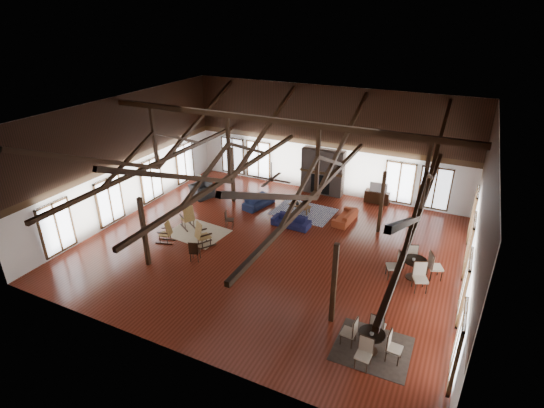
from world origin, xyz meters
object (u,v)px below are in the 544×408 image
at_px(cafe_table_far, 415,266).
at_px(tv_console, 377,197).
at_px(coffee_table, 300,206).
at_px(sofa_navy_front, 291,221).
at_px(armchair, 202,190).
at_px(sofa_orange, 345,216).
at_px(cafe_table_near, 371,339).
at_px(sofa_navy_left, 259,201).

xyz_separation_m(cafe_table_far, tv_console, (-2.95, 6.44, -0.24)).
height_order(coffee_table, cafe_table_far, cafe_table_far).
bearing_deg(sofa_navy_front, cafe_table_far, -15.11).
distance_m(sofa_navy_front, armchair, 6.00).
height_order(sofa_orange, armchair, armchair).
relative_size(sofa_orange, armchair, 1.59).
xyz_separation_m(cafe_table_near, tv_console, (-2.38, 11.11, -0.17)).
xyz_separation_m(sofa_orange, cafe_table_near, (3.29, -8.19, 0.23)).
bearing_deg(sofa_navy_left, tv_console, -46.54).
bearing_deg(tv_console, cafe_table_far, -65.38).
relative_size(sofa_navy_left, armchair, 1.61).
height_order(cafe_table_near, cafe_table_far, cafe_table_far).
bearing_deg(armchair, sofa_orange, -64.00).
bearing_deg(tv_console, armchair, -158.64).
xyz_separation_m(coffee_table, cafe_table_far, (6.30, -3.48, 0.20)).
xyz_separation_m(sofa_navy_front, cafe_table_far, (6.08, -1.86, 0.29)).
xyz_separation_m(cafe_table_near, cafe_table_far, (0.57, 4.67, 0.07)).
xyz_separation_m(sofa_orange, cafe_table_far, (3.86, -3.52, 0.30)).
bearing_deg(sofa_navy_front, sofa_orange, 38.69).
distance_m(sofa_orange, armchair, 8.15).
height_order(cafe_table_near, tv_console, cafe_table_near).
relative_size(sofa_navy_left, tv_console, 1.45).
distance_m(sofa_orange, cafe_table_far, 5.23).
height_order(armchair, cafe_table_near, cafe_table_near).
distance_m(sofa_navy_front, tv_console, 5.55).
distance_m(sofa_navy_front, cafe_table_far, 6.37).
bearing_deg(cafe_table_near, tv_console, 102.11).
height_order(sofa_navy_front, armchair, armchair).
height_order(sofa_navy_front, coffee_table, sofa_navy_front).
height_order(sofa_navy_left, cafe_table_near, cafe_table_near).
relative_size(sofa_navy_front, cafe_table_near, 0.97).
height_order(sofa_orange, cafe_table_far, cafe_table_far).
relative_size(sofa_navy_left, cafe_table_far, 0.87).
distance_m(sofa_navy_left, sofa_orange, 4.70).
relative_size(sofa_navy_left, coffee_table, 1.56).
distance_m(sofa_navy_left, armchair, 3.45).
distance_m(sofa_orange, coffee_table, 2.44).
xyz_separation_m(sofa_navy_front, sofa_navy_left, (-2.47, 1.35, 0.00)).
bearing_deg(cafe_table_far, cafe_table_near, -96.95).
relative_size(cafe_table_near, tv_console, 1.47).
distance_m(sofa_navy_left, cafe_table_far, 9.13).
bearing_deg(sofa_orange, sofa_navy_front, -48.61).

